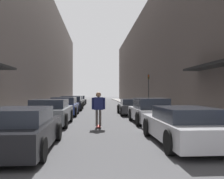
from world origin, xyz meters
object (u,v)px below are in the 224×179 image
Objects in this scene: parked_car_left_4 at (75,101)px; parked_car_right_0 at (184,126)px; parked_car_right_2 at (133,107)px; traffic_light at (148,87)px; skateboarder at (98,106)px; parked_car_left_3 at (72,103)px; parked_car_left_1 at (51,112)px; parked_car_left_0 at (20,130)px; parked_car_right_1 at (150,111)px; parked_car_left_5 at (79,100)px; parked_car_left_2 at (65,107)px.

parked_car_right_0 is at bearing -76.13° from parked_car_left_4.
traffic_light is at bearing 67.86° from parked_car_right_2.
traffic_light is (5.28, 13.08, 1.15)m from skateboarder.
parked_car_left_3 is 1.20× the size of traffic_light.
parked_car_left_1 is 0.92× the size of parked_car_left_4.
parked_car_right_1 is (5.14, 5.96, 0.05)m from parked_car_left_0.
traffic_light is at bearing -49.45° from parked_car_left_5.
parked_car_left_3 is 0.85× the size of parked_car_left_5.
parked_car_left_4 is 16.01m from parked_car_right_1.
parked_car_right_0 is 1.15× the size of parked_car_right_2.
parked_car_left_0 is 5.47m from parked_car_left_1.
parked_car_left_3 is 16.35m from parked_car_right_0.
parked_car_left_1 reaches higher than parked_car_right_0.
parked_car_right_1 is 1.00× the size of parked_car_right_2.
parked_car_left_0 is at bearing -173.70° from parked_car_right_0.
parked_car_right_2 is at bearing 90.13° from parked_car_right_0.
parked_car_left_2 is 6.69m from skateboarder.
traffic_light is (7.66, -3.53, 1.58)m from parked_car_left_4.
parked_car_left_2 is at bearing -90.24° from parked_car_left_5.
parked_car_left_0 is 12.24m from parked_car_right_2.
parked_car_left_3 is at bearing 135.28° from parked_car_right_2.
parked_car_left_3 reaches higher than parked_car_left_4.
parked_car_left_1 is 0.91× the size of parked_car_right_0.
parked_car_right_2 is at bearing 68.18° from skateboarder.
parked_car_left_3 reaches higher than parked_car_left_0.
parked_car_left_5 is at bearing 107.98° from parked_car_right_2.
parked_car_left_0 reaches higher than parked_car_right_2.
parked_car_right_0 is (5.03, -10.20, -0.04)m from parked_car_left_2.
parked_car_left_2 is at bearing 90.04° from parked_car_left_0.
parked_car_right_0 is at bearing -91.24° from parked_car_right_1.
parked_car_left_3 is 0.88× the size of parked_car_left_4.
skateboarder is (2.32, -11.62, 0.38)m from parked_car_left_3.
parked_car_left_1 reaches higher than parked_car_right_2.
parked_car_left_4 is 1.37× the size of traffic_light.
parked_car_right_0 reaches higher than parked_car_right_2.
parked_car_left_1 is 15.64m from parked_car_left_4.
parked_car_left_2 is (0.07, 5.29, -0.01)m from parked_car_left_1.
parked_car_left_4 is 8.58m from traffic_light.
traffic_light reaches higher than parked_car_left_2.
parked_car_left_4 is 1.14× the size of parked_car_right_1.
parked_car_left_3 is at bearing 107.86° from parked_car_right_0.
skateboarder reaches higher than parked_car_right_0.
parked_car_left_2 is 5.02m from parked_car_right_2.
parked_car_right_0 is 5.41m from parked_car_right_1.
parked_car_left_0 is at bearing -113.39° from traffic_light.
parked_car_left_1 is 10.65m from parked_car_left_3.
parked_car_left_0 is at bearing -114.10° from parked_car_right_2.
parked_car_right_2 is at bearing 48.34° from parked_car_left_1.
traffic_light is at bearing 68.03° from skateboarder.
parked_car_right_1 is (0.12, 5.41, 0.06)m from parked_car_right_0.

